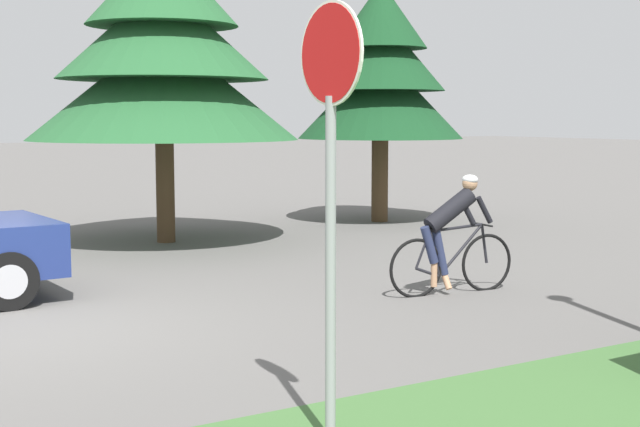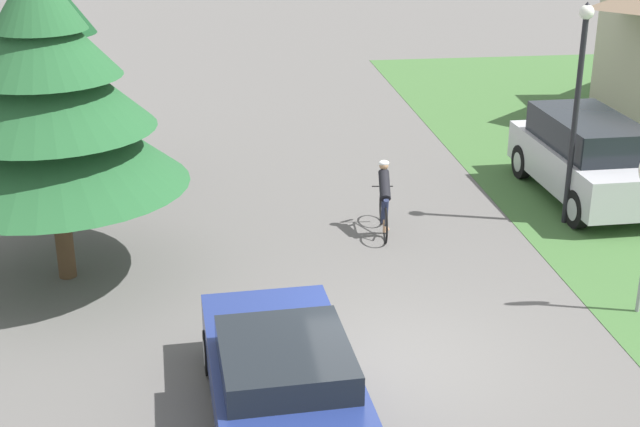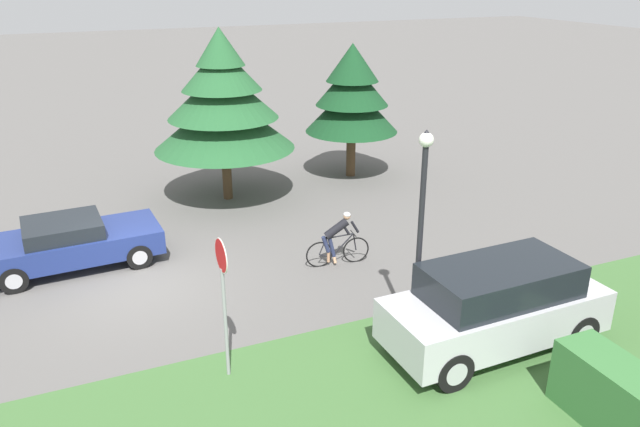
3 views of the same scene
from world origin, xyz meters
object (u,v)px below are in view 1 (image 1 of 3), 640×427
Objects in this scene: cyclist at (452,236)px; conifer_tall_far at (381,72)px; stop_sign at (331,140)px; conifer_tall_near at (163,51)px.

conifer_tall_far is (-6.78, 3.68, 2.39)m from cyclist.
stop_sign is at bearing -131.39° from cyclist.
conifer_tall_near is at bearing 108.76° from cyclist.
conifer_tall_far is at bearing 68.22° from cyclist.
conifer_tall_far reaches higher than stop_sign.
conifer_tall_near is (-9.76, 2.68, 1.28)m from stop_sign.
conifer_tall_near is (-6.17, -1.32, 2.59)m from cyclist.
conifer_tall_near is 1.16× the size of conifer_tall_far.
cyclist is at bearing -51.49° from stop_sign.
cyclist is 0.31× the size of conifer_tall_near.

